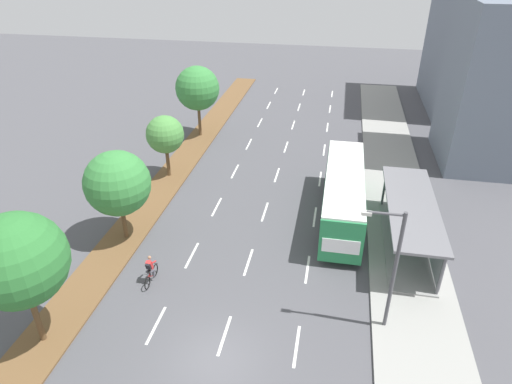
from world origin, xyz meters
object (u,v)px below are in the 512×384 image
(bus, at_px, (343,192))
(median_tree_second, at_px, (117,183))
(median_tree_fourth, at_px, (197,88))
(cyclist, at_px, (150,271))
(streetlight, at_px, (392,264))
(bus_shelter, at_px, (414,221))
(median_tree_third, at_px, (165,135))
(median_tree_nearest, at_px, (18,261))

(bus, distance_m, median_tree_second, 14.43)
(bus, xyz_separation_m, median_tree_fourth, (-13.77, 12.27, 2.64))
(cyclist, height_order, median_tree_fourth, median_tree_fourth)
(median_tree_fourth, height_order, streetlight, median_tree_fourth)
(bus_shelter, bearing_deg, cyclist, -156.96)
(bus, xyz_separation_m, cyclist, (-10.20, -8.64, -1.28))
(bus_shelter, xyz_separation_m, streetlight, (-2.11, -7.13, 2.02))
(bus, height_order, streetlight, streetlight)
(median_tree_second, relative_size, median_tree_fourth, 0.88)
(median_tree_third, height_order, median_tree_fourth, median_tree_fourth)
(bus, distance_m, median_tree_fourth, 18.63)
(bus, bearing_deg, cyclist, -139.74)
(cyclist, bearing_deg, median_tree_third, 106.10)
(bus, distance_m, median_tree_nearest, 19.42)
(cyclist, xyz_separation_m, median_tree_third, (-3.55, 12.30, 2.82))
(median_tree_fourth, relative_size, streetlight, 1.02)
(bus_shelter, bearing_deg, median_tree_nearest, -148.27)
(median_tree_fourth, bearing_deg, bus, -41.70)
(median_tree_nearest, height_order, median_tree_fourth, median_tree_nearest)
(cyclist, distance_m, median_tree_third, 13.11)
(median_tree_nearest, bearing_deg, median_tree_fourth, 90.31)
(bus, xyz_separation_m, streetlight, (2.17, -9.61, 1.82))
(median_tree_nearest, height_order, streetlight, median_tree_nearest)
(median_tree_second, distance_m, median_tree_third, 8.62)
(median_tree_second, height_order, median_tree_fourth, median_tree_fourth)
(bus_shelter, bearing_deg, median_tree_second, -172.07)
(bus_shelter, distance_m, streetlight, 7.70)
(bus, distance_m, cyclist, 13.42)
(bus_shelter, height_order, median_tree_third, median_tree_third)
(bus_shelter, relative_size, median_tree_third, 1.99)
(median_tree_fourth, bearing_deg, cyclist, -80.30)
(median_tree_nearest, relative_size, streetlight, 1.05)
(bus, relative_size, median_tree_second, 1.93)
(bus, distance_m, streetlight, 10.02)
(median_tree_nearest, xyz_separation_m, median_tree_third, (-0.12, 17.22, -1.19))
(median_tree_nearest, height_order, median_tree_second, median_tree_nearest)
(bus_shelter, distance_m, cyclist, 15.77)
(cyclist, height_order, median_tree_second, median_tree_second)
(cyclist, relative_size, median_tree_nearest, 0.27)
(median_tree_nearest, distance_m, streetlight, 16.31)
(median_tree_nearest, bearing_deg, bus_shelter, 31.73)
(cyclist, distance_m, median_tree_second, 5.84)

